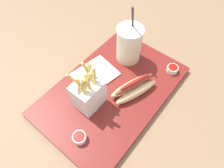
{
  "coord_description": "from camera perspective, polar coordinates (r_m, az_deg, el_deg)",
  "views": [
    {
      "loc": [
        -0.28,
        -0.23,
        0.58
      ],
      "look_at": [
        0.0,
        0.0,
        0.05
      ],
      "focal_mm": 32.41,
      "sensor_mm": 36.0,
      "label": 1
    }
  ],
  "objects": [
    {
      "name": "hot_dog_1",
      "position": [
        0.65,
        6.2,
        -1.02
      ],
      "size": [
        0.17,
        0.1,
        0.06
      ],
      "color": "#E5C689",
      "rests_on": "food_tray"
    },
    {
      "name": "fries_basket",
      "position": [
        0.6,
        -6.8,
        -2.69
      ],
      "size": [
        0.09,
        0.07,
        0.17
      ],
      "color": "white",
      "rests_on": "food_tray"
    },
    {
      "name": "napkin_stack",
      "position": [
        0.71,
        -4.84,
        2.67
      ],
      "size": [
        0.16,
        0.14,
        0.01
      ],
      "primitive_type": "cube",
      "rotation": [
        0.0,
        0.0,
        -0.18
      ],
      "color": "white",
      "rests_on": "food_tray"
    },
    {
      "name": "ketchup_cup_2",
      "position": [
        0.59,
        -9.2,
        -14.68
      ],
      "size": [
        0.04,
        0.04,
        0.02
      ],
      "color": "white",
      "rests_on": "food_tray"
    },
    {
      "name": "ketchup_cup_1",
      "position": [
        0.74,
        16.68,
        4.12
      ],
      "size": [
        0.04,
        0.04,
        0.02
      ],
      "color": "white",
      "rests_on": "food_tray"
    },
    {
      "name": "soda_cup",
      "position": [
        0.71,
        4.83,
        11.15
      ],
      "size": [
        0.09,
        0.09,
        0.22
      ],
      "color": "beige",
      "rests_on": "food_tray"
    },
    {
      "name": "food_tray",
      "position": [
        0.68,
        -0.0,
        -1.91
      ],
      "size": [
        0.49,
        0.32,
        0.02
      ],
      "primitive_type": "cube",
      "color": "maroon",
      "rests_on": "ground_plane"
    },
    {
      "name": "ground_plane",
      "position": [
        0.7,
        -0.0,
        -2.79
      ],
      "size": [
        2.4,
        2.4,
        0.02
      ],
      "primitive_type": "cube",
      "color": "#8C6B4C"
    }
  ]
}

